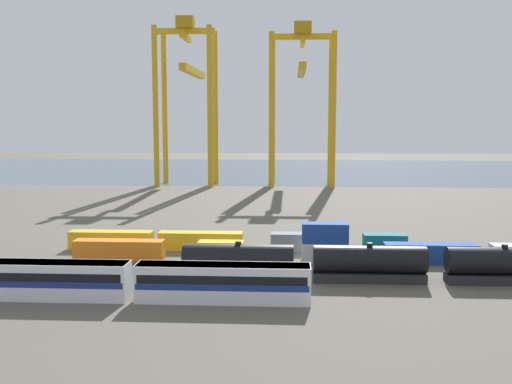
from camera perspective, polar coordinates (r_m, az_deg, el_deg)
The scene contains 15 objects.
ground_plane at distance 120.63m, azimuth 4.53°, elevation -1.90°, with size 420.00×420.00×0.00m, color #5B564C.
harbour_water at distance 220.12m, azimuth 3.97°, elevation 2.15°, with size 400.00×110.00×0.01m, color #475B6B.
passenger_train at distance 63.13m, azimuth -11.88°, elevation -8.32°, with size 36.99×3.14×3.90m.
freight_tank_row at distance 71.22m, azimuth 17.08°, elevation -6.69°, with size 58.75×3.10×4.56m.
shipping_container_0 at distance 81.62m, azimuth -13.13°, elevation -5.46°, with size 12.10×2.44×2.60m, color orange.
shipping_container_1 at distance 78.88m, azimuth -3.42°, elevation -5.72°, with size 6.04×2.44×2.60m, color gold.
shipping_container_2 at distance 78.50m, azimuth 6.69°, elevation -5.82°, with size 6.04×2.44×2.60m, color silver.
shipping_container_3 at distance 77.97m, azimuth 6.72°, elevation -3.96°, with size 6.04×2.44×2.60m, color #1C4299.
shipping_container_4 at distance 80.52m, azimuth 16.59°, elevation -5.74°, with size 12.10×2.44×2.60m, color #1C4299.
shipping_container_9 at distance 88.29m, azimuth -13.85°, elevation -4.54°, with size 12.10×2.44×2.60m, color gold.
shipping_container_10 at distance 85.38m, azimuth -5.37°, elevation -4.76°, with size 12.10×2.44×2.60m, color gold.
shipping_container_11 at distance 84.43m, azimuth 3.51°, elevation -4.87°, with size 6.04×2.44×2.60m, color slate.
shipping_container_12 at distance 85.51m, azimuth 12.38°, elevation -4.87°, with size 6.04×2.44×2.60m, color #146066.
gantry_crane_west at distance 172.74m, azimuth -6.63°, elevation 10.24°, with size 16.67×37.68×47.33m.
gantry_crane_central at distance 170.24m, azimuth 4.48°, elevation 10.09°, with size 18.46×36.39×45.56m.
Camera 1 is at (-2.71, -79.14, 18.70)m, focal length 41.22 mm.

